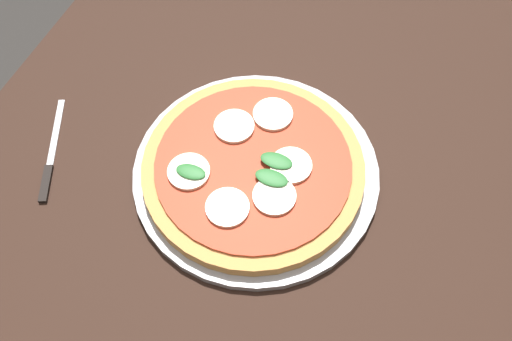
% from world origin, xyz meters
% --- Properties ---
extents(dining_table, '(1.57, 0.83, 0.78)m').
position_xyz_m(dining_table, '(0.00, 0.00, 0.67)').
color(dining_table, black).
rests_on(dining_table, ground_plane).
extents(serving_tray, '(0.33, 0.33, 0.01)m').
position_xyz_m(serving_tray, '(0.11, 0.01, 0.78)').
color(serving_tray, '#B2B2B7').
rests_on(serving_tray, dining_table).
extents(pizza, '(0.29, 0.29, 0.03)m').
position_xyz_m(pizza, '(0.11, 0.01, 0.80)').
color(pizza, tan).
rests_on(pizza, serving_tray).
extents(knife, '(0.16, 0.08, 0.01)m').
position_xyz_m(knife, '(0.02, 0.27, 0.78)').
color(knife, black).
rests_on(knife, dining_table).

